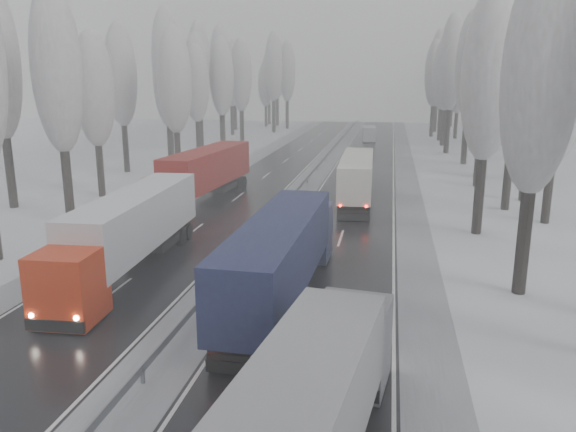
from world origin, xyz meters
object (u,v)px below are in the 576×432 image
(truck_blue_box, at_px, (284,252))
(box_truck_distant, at_px, (369,133))
(truck_red_white, at_px, (129,229))
(truck_red_red, at_px, (203,173))
(truck_cream_box, at_px, (357,175))

(truck_blue_box, bearing_deg, box_truck_distant, 90.45)
(truck_red_white, relative_size, truck_red_red, 0.95)
(truck_blue_box, distance_m, box_truck_distant, 73.72)
(truck_red_white, bearing_deg, truck_cream_box, 58.92)
(truck_cream_box, distance_m, truck_red_white, 23.67)
(truck_blue_box, relative_size, truck_red_white, 1.01)
(truck_cream_box, xyz_separation_m, box_truck_distant, (-0.99, 50.21, -1.11))
(box_truck_distant, bearing_deg, truck_red_red, -107.20)
(truck_red_white, distance_m, truck_red_red, 18.35)
(truck_cream_box, bearing_deg, truck_blue_box, -96.54)
(truck_red_red, bearing_deg, truck_red_white, -79.64)
(box_truck_distant, distance_m, truck_red_red, 54.19)
(truck_cream_box, bearing_deg, truck_red_white, -119.89)
(box_truck_distant, bearing_deg, truck_blue_box, -95.05)
(truck_cream_box, relative_size, truck_red_white, 0.95)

